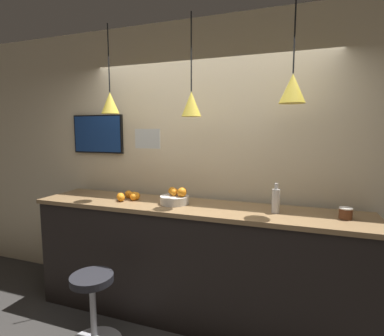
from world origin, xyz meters
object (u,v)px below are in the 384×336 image
at_px(bar_stool, 93,303).
at_px(mounted_tv, 98,134).
at_px(fruit_bowl, 175,198).
at_px(spread_jar, 346,213).
at_px(juice_bottle, 276,200).

xyz_separation_m(bar_stool, mounted_tv, (-0.66, 1.02, 1.37)).
distance_m(bar_stool, fruit_bowl, 1.12).
relative_size(bar_stool, fruit_bowl, 2.28).
relative_size(bar_stool, spread_jar, 6.18).
bearing_deg(juice_bottle, spread_jar, 0.00).
bearing_deg(fruit_bowl, bar_stool, -124.55).
bearing_deg(fruit_bowl, juice_bottle, -0.30).
bearing_deg(spread_jar, mounted_tv, 172.02).
xyz_separation_m(bar_stool, juice_bottle, (1.38, 0.66, 0.83)).
distance_m(bar_stool, mounted_tv, 1.83).
height_order(spread_jar, mounted_tv, mounted_tv).
distance_m(fruit_bowl, spread_jar, 1.45).
xyz_separation_m(fruit_bowl, mounted_tv, (-1.12, 0.36, 0.59)).
bearing_deg(bar_stool, fruit_bowl, 55.45).
bearing_deg(bar_stool, spread_jar, 19.17).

